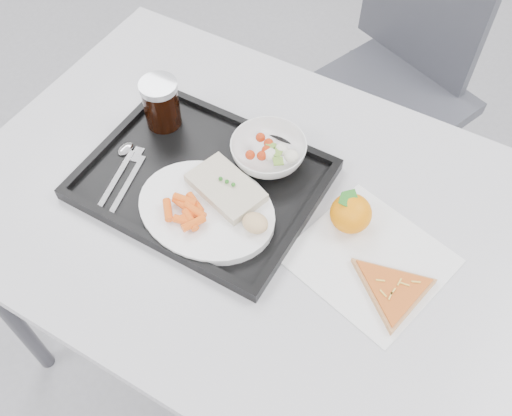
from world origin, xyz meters
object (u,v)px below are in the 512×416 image
(chair, at_px, (400,62))
(salad_bowl, at_px, (268,151))
(tray, at_px, (202,181))
(tangerine, at_px, (351,213))
(cola_glass, at_px, (161,103))
(pizza_slice, at_px, (393,290))
(table, at_px, (265,229))
(dinner_plate, at_px, (207,210))

(chair, height_order, salad_bowl, chair)
(tray, bearing_deg, tangerine, 11.03)
(cola_glass, distance_m, pizza_slice, 0.59)
(pizza_slice, bearing_deg, table, 171.32)
(table, xyz_separation_m, salad_bowl, (-0.05, 0.10, 0.11))
(chair, distance_m, pizza_slice, 0.91)
(table, relative_size, dinner_plate, 4.44)
(chair, bearing_deg, salad_bowl, -94.93)
(dinner_plate, bearing_deg, table, 39.05)
(salad_bowl, relative_size, cola_glass, 1.41)
(table, distance_m, tangerine, 0.19)
(tangerine, bearing_deg, dinner_plate, -152.93)
(tray, distance_m, cola_glass, 0.19)
(table, distance_m, cola_glass, 0.34)
(table, relative_size, tangerine, 11.83)
(table, xyz_separation_m, cola_glass, (-0.30, 0.08, 0.14))
(chair, xyz_separation_m, dinner_plate, (-0.09, -0.86, 0.24))
(table, xyz_separation_m, tray, (-0.14, -0.01, 0.08))
(table, relative_size, cola_glass, 11.11)
(chair, xyz_separation_m, cola_glass, (-0.30, -0.71, 0.28))
(chair, bearing_deg, tangerine, -78.88)
(table, bearing_deg, dinner_plate, -140.95)
(chair, xyz_separation_m, tangerine, (0.15, -0.74, 0.25))
(table, bearing_deg, salad_bowl, 116.42)
(table, distance_m, tray, 0.16)
(salad_bowl, xyz_separation_m, pizza_slice, (0.33, -0.15, -0.03))
(cola_glass, bearing_deg, table, -15.93)
(tray, xyz_separation_m, tangerine, (0.29, 0.06, 0.03))
(tray, height_order, salad_bowl, salad_bowl)
(chair, relative_size, tray, 2.07)
(dinner_plate, distance_m, cola_glass, 0.26)
(chair, xyz_separation_m, tray, (-0.15, -0.80, 0.22))
(chair, relative_size, tangerine, 9.17)
(tangerine, bearing_deg, tray, -168.97)
(dinner_plate, relative_size, cola_glass, 2.50)
(tray, xyz_separation_m, dinner_plate, (0.05, -0.07, 0.02))
(salad_bowl, bearing_deg, table, -63.58)
(cola_glass, xyz_separation_m, pizza_slice, (0.58, -0.13, -0.06))
(tray, relative_size, pizza_slice, 2.05)
(pizza_slice, bearing_deg, dinner_plate, -175.68)
(cola_glass, relative_size, pizza_slice, 0.49)
(chair, distance_m, dinner_plate, 0.90)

